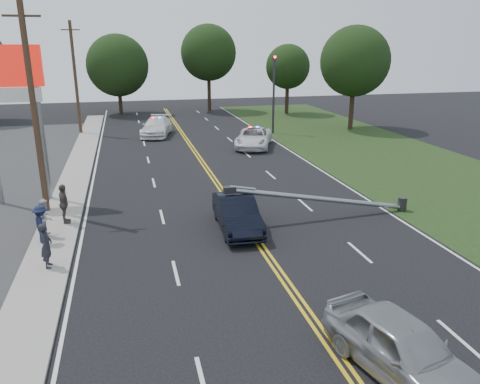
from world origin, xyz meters
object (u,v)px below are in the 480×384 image
object	(u,v)px
traffic_signal	(274,88)
fallen_streetlight	(331,199)
utility_pole_mid	(34,110)
crashed_sedan	(237,213)
pylon_sign	(10,87)
bystander_b	(46,217)
bystander_c	(41,224)
emergency_a	(254,138)
utility_pole_far	(75,78)
emergency_b	(157,127)
bystander_a	(46,245)
bystander_d	(64,204)
waiting_sedan	(402,348)

from	to	relation	value
traffic_signal	fallen_streetlight	bearing A→B (deg)	-100.59
utility_pole_mid	crashed_sedan	bearing A→B (deg)	-26.84
pylon_sign	traffic_signal	bearing A→B (deg)	40.39
bystander_b	bystander_c	size ratio (longest dim) A/B	1.01
traffic_signal	bystander_b	distance (m)	27.54
utility_pole_mid	bystander_b	distance (m)	5.39
fallen_streetlight	emergency_a	size ratio (longest dim) A/B	1.68
utility_pole_far	bystander_c	bearing A→B (deg)	-89.05
emergency_b	bystander_b	size ratio (longest dim) A/B	3.44
traffic_signal	bystander_a	world-z (taller)	traffic_signal
utility_pole_mid	utility_pole_far	world-z (taller)	same
bystander_b	bystander_c	bearing A→B (deg)	-175.22
emergency_b	bystander_d	size ratio (longest dim) A/B	3.06
bystander_c	waiting_sedan	bearing A→B (deg)	-158.64
emergency_a	bystander_d	bearing A→B (deg)	-110.04
bystander_a	crashed_sedan	bearing A→B (deg)	-75.36
traffic_signal	utility_pole_mid	xyz separation A→B (m)	(-17.50, -18.00, 0.88)
emergency_b	pylon_sign	bearing A→B (deg)	-101.00
emergency_a	bystander_d	xyz separation A→B (m)	(-13.00, -14.48, 0.27)
fallen_streetlight	waiting_sedan	world-z (taller)	fallen_streetlight
fallen_streetlight	utility_pole_far	xyz separation A→B (m)	(-13.39, 26.00, 4.17)
utility_pole_mid	pylon_sign	bearing A→B (deg)	123.02
bystander_b	emergency_a	bearing A→B (deg)	-31.71
pylon_sign	bystander_b	distance (m)	7.62
bystander_b	emergency_b	bearing A→B (deg)	-6.64
emergency_a	bystander_d	world-z (taller)	bystander_d
bystander_a	emergency_b	bearing A→B (deg)	-14.09
traffic_signal	waiting_sedan	xyz separation A→B (m)	(-7.09, -32.88, -3.42)
utility_pole_mid	bystander_a	bearing A→B (deg)	-81.73
fallen_streetlight	bystander_a	world-z (taller)	fallen_streetlight
waiting_sedan	utility_pole_mid	bearing A→B (deg)	111.27
pylon_sign	bystander_c	world-z (taller)	pylon_sign
fallen_streetlight	emergency_b	size ratio (longest dim) A/B	1.66
fallen_streetlight	bystander_d	world-z (taller)	bystander_d
crashed_sedan	emergency_b	xyz separation A→B (m)	(-1.84, 23.79, 0.06)
emergency_a	emergency_b	world-z (taller)	emergency_b
bystander_b	bystander_d	distance (m)	1.51
fallen_streetlight	bystander_b	distance (m)	12.91
utility_pole_far	bystander_d	bearing A→B (deg)	-87.39
waiting_sedan	bystander_a	distance (m)	12.57
emergency_b	bystander_c	xyz separation A→B (m)	(-6.41, -23.57, 0.11)
utility_pole_mid	emergency_b	size ratio (longest dim) A/B	1.77
utility_pole_mid	crashed_sedan	distance (m)	10.64
utility_pole_far	waiting_sedan	xyz separation A→B (m)	(10.41, -36.89, -4.29)
traffic_signal	emergency_b	world-z (taller)	traffic_signal
traffic_signal	bystander_c	world-z (taller)	traffic_signal
utility_pole_far	utility_pole_mid	bearing A→B (deg)	-90.00
traffic_signal	utility_pole_far	bearing A→B (deg)	167.11
bystander_b	bystander_d	bearing A→B (deg)	-14.85
emergency_a	emergency_b	distance (m)	10.05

